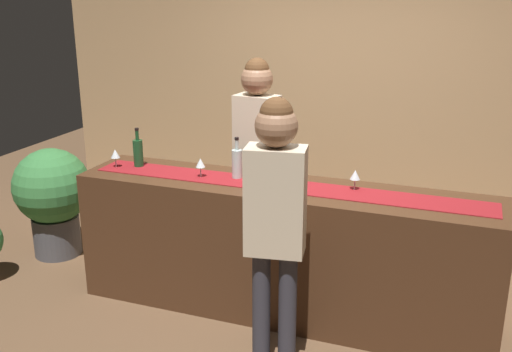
{
  "coord_description": "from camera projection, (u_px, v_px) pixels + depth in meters",
  "views": [
    {
      "loc": [
        1.17,
        -3.68,
        2.28
      ],
      "look_at": [
        -0.2,
        0.0,
        1.02
      ],
      "focal_mm": 41.39,
      "sensor_mm": 36.0,
      "label": 1
    }
  ],
  "objects": [
    {
      "name": "wine_glass_near_customer",
      "position": [
        200.0,
        163.0,
        4.22
      ],
      "size": [
        0.07,
        0.07,
        0.14
      ],
      "color": "silver",
      "rests_on": "bar_counter"
    },
    {
      "name": "wine_glass_mid_counter",
      "position": [
        355.0,
        175.0,
        3.95
      ],
      "size": [
        0.07,
        0.07,
        0.14
      ],
      "color": "silver",
      "rests_on": "bar_counter"
    },
    {
      "name": "wine_bottle_clear",
      "position": [
        237.0,
        163.0,
        4.2
      ],
      "size": [
        0.07,
        0.07,
        0.3
      ],
      "color": "#B2C6C1",
      "rests_on": "bar_counter"
    },
    {
      "name": "counter_runner_cloth",
      "position": [
        283.0,
        185.0,
        4.07
      ],
      "size": [
        2.82,
        0.28,
        0.01
      ],
      "primitive_type": "cube",
      "color": "maroon",
      "rests_on": "bar_counter"
    },
    {
      "name": "bar_counter",
      "position": [
        282.0,
        250.0,
        4.22
      ],
      "size": [
        2.97,
        0.6,
        0.97
      ],
      "primitive_type": "cube",
      "color": "#472B19",
      "rests_on": "ground"
    },
    {
      "name": "potted_plant_tall",
      "position": [
        53.0,
        195.0,
        5.13
      ],
      "size": [
        0.66,
        0.66,
        0.97
      ],
      "color": "#4C4C51",
      "rests_on": "ground"
    },
    {
      "name": "back_wall",
      "position": [
        344.0,
        78.0,
        5.62
      ],
      "size": [
        6.0,
        0.12,
        2.9
      ],
      "primitive_type": "cube",
      "color": "tan",
      "rests_on": "ground"
    },
    {
      "name": "wine_glass_far_end",
      "position": [
        115.0,
        154.0,
        4.45
      ],
      "size": [
        0.07,
        0.07,
        0.14
      ],
      "color": "silver",
      "rests_on": "bar_counter"
    },
    {
      "name": "customer_sipping",
      "position": [
        275.0,
        210.0,
        3.37
      ],
      "size": [
        0.37,
        0.25,
        1.72
      ],
      "rotation": [
        0.0,
        0.0,
        0.16
      ],
      "color": "#33333D",
      "rests_on": "ground"
    },
    {
      "name": "ground_plane",
      "position": [
        281.0,
        310.0,
        4.37
      ],
      "size": [
        10.0,
        10.0,
        0.0
      ],
      "primitive_type": "plane",
      "color": "brown"
    },
    {
      "name": "bartender",
      "position": [
        257.0,
        142.0,
        4.68
      ],
      "size": [
        0.36,
        0.25,
        1.77
      ],
      "rotation": [
        0.0,
        0.0,
        3.0
      ],
      "color": "#26262B",
      "rests_on": "ground"
    },
    {
      "name": "wine_bottle_green",
      "position": [
        138.0,
        152.0,
        4.47
      ],
      "size": [
        0.07,
        0.07,
        0.3
      ],
      "color": "#194723",
      "rests_on": "bar_counter"
    }
  ]
}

